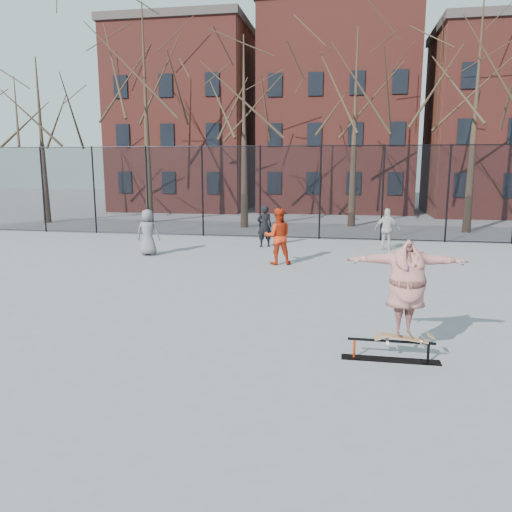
% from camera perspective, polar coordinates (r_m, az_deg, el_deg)
% --- Properties ---
extents(ground, '(100.00, 100.00, 0.00)m').
position_cam_1_polar(ground, '(9.42, -4.53, -9.58)').
color(ground, slate).
extents(skate_rail, '(1.62, 0.25, 0.36)m').
position_cam_1_polar(skate_rail, '(8.76, 15.14, -10.56)').
color(skate_rail, black).
rests_on(skate_rail, ground).
extents(skateboard, '(0.83, 0.20, 0.10)m').
position_cam_1_polar(skateboard, '(8.69, 16.54, -8.94)').
color(skateboard, '#94623B').
rests_on(skateboard, skate_rail).
extents(skater, '(2.00, 0.76, 1.59)m').
position_cam_1_polar(skater, '(8.45, 16.84, -3.54)').
color(skater, '#6B378A').
rests_on(skater, skateboard).
extents(bystander_grey, '(0.85, 0.60, 1.64)m').
position_cam_1_polar(bystander_grey, '(18.10, -12.24, 2.65)').
color(bystander_grey, '#5C5C60').
rests_on(bystander_grey, ground).
extents(bystander_black, '(0.69, 0.56, 1.63)m').
position_cam_1_polar(bystander_black, '(19.52, 0.98, 3.43)').
color(bystander_black, black).
rests_on(bystander_black, ground).
extents(bystander_red, '(1.03, 0.88, 1.83)m').
position_cam_1_polar(bystander_red, '(16.11, 2.53, 2.26)').
color(bystander_red, '#AE290F').
rests_on(bystander_red, ground).
extents(bystander_white, '(0.92, 0.38, 1.57)m').
position_cam_1_polar(bystander_white, '(19.45, 14.75, 2.98)').
color(bystander_white, '#BCB9AE').
rests_on(bystander_white, ground).
extents(fence, '(34.03, 0.07, 4.00)m').
position_cam_1_polar(fence, '(21.70, 4.11, 7.42)').
color(fence, black).
rests_on(fence, ground).
extents(tree_row, '(33.66, 7.46, 10.67)m').
position_cam_1_polar(tree_row, '(26.15, 4.75, 19.60)').
color(tree_row, black).
rests_on(tree_row, ground).
extents(rowhouses, '(29.00, 7.00, 13.00)m').
position_cam_1_polar(rowhouses, '(34.70, 7.81, 15.15)').
color(rowhouses, '#5D241E').
rests_on(rowhouses, ground).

